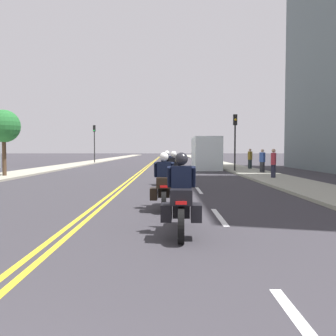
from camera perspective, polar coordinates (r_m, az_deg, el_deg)
The scene contains 17 objects.
ground_plane at distance 49.19m, azimuth -2.54°, elevation 0.87°, with size 264.00×264.00×0.00m, color #343137.
sidewalk_left at distance 50.21m, azimuth -11.93°, elevation 0.92°, with size 2.88×144.00×0.12m, color #A19B89.
sidewalk_right at distance 49.53m, azimuth 6.98°, elevation 0.94°, with size 2.88×144.00×0.12m, color #9E9D8C.
centreline_yellow_inner at distance 49.20m, azimuth -2.68°, elevation 0.88°, with size 0.12×132.00×0.01m, color yellow.
centreline_yellow_outer at distance 49.19m, azimuth -2.40°, elevation 0.88°, with size 0.12×132.00×0.01m, color yellow.
lane_dashes_white at distance 30.20m, azimuth 2.34°, elevation -0.36°, with size 0.14×56.40×0.01m.
motorcycle_0 at distance 7.24m, azimuth 1.99°, elevation -5.26°, with size 0.78×2.23×1.64m.
motorcycle_1 at distance 10.33m, azimuth -0.75°, elevation -2.93°, with size 0.76×2.06×1.62m.
motorcycle_2 at distance 14.64m, azimuth 0.76°, elevation -1.16°, with size 0.77×2.15×1.64m.
motorcycle_3 at distance 17.58m, azimuth -0.32°, elevation -0.50°, with size 0.78×2.24×1.66m.
traffic_light_near at distance 28.08m, azimuth 10.34°, elevation 5.54°, with size 0.28×0.38×4.37m.
traffic_light_far at distance 46.68m, azimuth -11.57°, elevation 4.75°, with size 0.28×0.38×4.78m.
pedestrian_0 at distance 31.41m, azimuth 12.61°, elevation 1.38°, with size 0.41×0.41×1.79m.
pedestrian_1 at distance 21.53m, azimuth 16.07°, elevation 0.65°, with size 0.37×0.42×1.76m.
pedestrian_2 at distance 26.40m, azimuth 14.43°, elevation 1.04°, with size 0.37×0.42×1.75m.
street_tree_0 at distance 24.53m, azimuth -24.47°, elevation 5.93°, with size 2.00×2.00×4.15m.
parked_truck at distance 32.14m, azimuth 5.73°, elevation 2.09°, with size 2.20×6.50×2.80m.
Camera 1 is at (2.08, -1.12, 1.69)m, focal length 38.92 mm.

